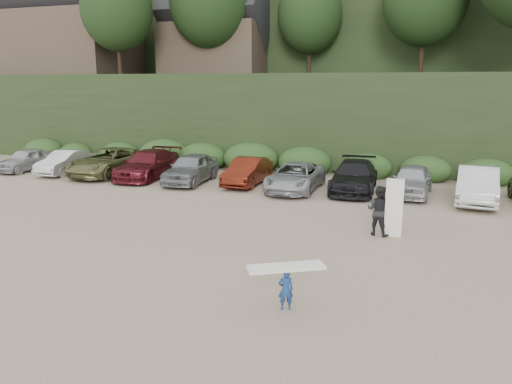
% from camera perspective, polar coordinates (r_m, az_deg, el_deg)
% --- Properties ---
extents(ground, '(120.00, 120.00, 0.00)m').
position_cam_1_polar(ground, '(16.42, 2.13, -6.98)').
color(ground, tan).
rests_on(ground, ground).
extents(hillside_backdrop, '(90.00, 41.50, 28.00)m').
position_cam_1_polar(hillside_backdrop, '(51.33, 13.97, 18.54)').
color(hillside_backdrop, black).
rests_on(hillside_backdrop, ground).
extents(parked_cars, '(36.92, 6.20, 1.64)m').
position_cam_1_polar(parked_cars, '(26.01, 4.85, 2.00)').
color(parked_cars, '#AEAFB3').
rests_on(parked_cars, ground).
extents(child_surfer, '(1.89, 1.39, 1.13)m').
position_cam_1_polar(child_surfer, '(12.31, 3.43, -9.98)').
color(child_surfer, navy).
rests_on(child_surfer, ground).
extents(adult_surfer, '(1.38, 0.92, 2.17)m').
position_cam_1_polar(adult_surfer, '(18.55, 13.99, -2.05)').
color(adult_surfer, black).
rests_on(adult_surfer, ground).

